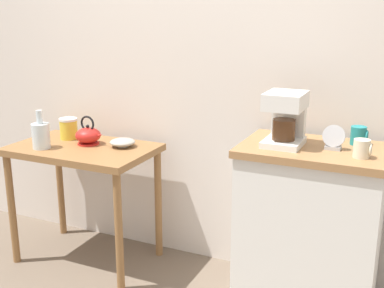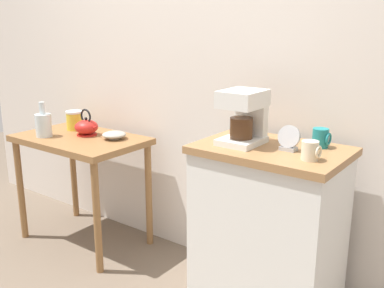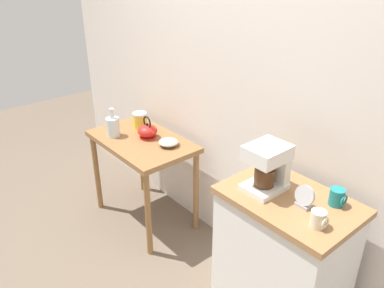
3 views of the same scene
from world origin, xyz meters
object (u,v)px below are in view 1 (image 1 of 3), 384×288
at_px(table_clock, 334,139).
at_px(glass_carafe_vase, 41,135).
at_px(coffee_maker, 286,116).
at_px(mug_small_cream, 362,149).
at_px(canister_enamel, 69,128).
at_px(bowl_stoneware, 122,142).
at_px(teakettle, 88,135).
at_px(mug_dark_teal, 359,136).

bearing_deg(table_clock, glass_carafe_vase, -174.68).
bearing_deg(coffee_maker, mug_small_cream, -11.77).
distance_m(canister_enamel, mug_small_cream, 1.78).
xyz_separation_m(bowl_stoneware, teakettle, (-0.22, -0.04, 0.03)).
bearing_deg(table_clock, mug_dark_teal, 54.70).
xyz_separation_m(bowl_stoneware, glass_carafe_vase, (-0.41, -0.22, 0.05)).
distance_m(mug_small_cream, mug_dark_teal, 0.22).
height_order(canister_enamel, mug_dark_teal, mug_dark_teal).
bearing_deg(teakettle, bowl_stoneware, 9.70).
bearing_deg(coffee_maker, glass_carafe_vase, -174.06).
relative_size(canister_enamel, table_clock, 1.12).
bearing_deg(coffee_maker, mug_dark_teal, 23.69).
distance_m(glass_carafe_vase, canister_enamel, 0.24).
xyz_separation_m(bowl_stoneware, coffee_maker, (0.99, -0.08, 0.26)).
bearing_deg(glass_carafe_vase, table_clock, 5.32).
xyz_separation_m(mug_dark_teal, table_clock, (-0.10, -0.14, 0.01)).
relative_size(teakettle, coffee_maker, 0.72).
distance_m(teakettle, canister_enamel, 0.20).
relative_size(teakettle, mug_small_cream, 2.23).
bearing_deg(teakettle, mug_dark_teal, 3.88).
height_order(teakettle, canister_enamel, teakettle).
xyz_separation_m(canister_enamel, mug_small_cream, (1.76, -0.17, 0.13)).
xyz_separation_m(teakettle, mug_dark_teal, (1.53, 0.10, 0.14)).
bearing_deg(canister_enamel, mug_small_cream, -5.64).
bearing_deg(bowl_stoneware, canister_enamel, 177.23).
height_order(bowl_stoneware, mug_dark_teal, mug_dark_teal).
height_order(coffee_maker, mug_dark_teal, coffee_maker).
bearing_deg(mug_small_cream, bowl_stoneware, 173.51).
xyz_separation_m(bowl_stoneware, mug_dark_teal, (1.32, 0.07, 0.17)).
xyz_separation_m(glass_carafe_vase, coffee_maker, (1.40, 0.15, 0.21)).
height_order(canister_enamel, table_clock, table_clock).
relative_size(bowl_stoneware, coffee_maker, 0.58).
bearing_deg(mug_dark_teal, bowl_stoneware, -177.09).
distance_m(teakettle, glass_carafe_vase, 0.27).
relative_size(coffee_maker, mug_small_cream, 3.12).
bearing_deg(coffee_maker, teakettle, 178.07).
distance_m(bowl_stoneware, mug_dark_teal, 1.33).
height_order(bowl_stoneware, glass_carafe_vase, glass_carafe_vase).
xyz_separation_m(teakettle, coffee_maker, (1.20, -0.04, 0.24)).
distance_m(glass_carafe_vase, table_clock, 1.64).
bearing_deg(glass_carafe_vase, bowl_stoneware, 28.31).
xyz_separation_m(coffee_maker, table_clock, (0.23, 0.01, -0.09)).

